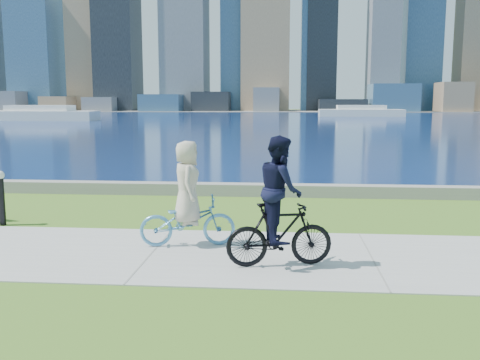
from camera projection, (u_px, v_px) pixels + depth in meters
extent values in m
plane|color=#3D651A|center=(152.00, 253.00, 9.88)|extent=(320.00, 320.00, 0.00)
cube|color=#A2A29D|center=(152.00, 253.00, 9.88)|extent=(80.00, 3.50, 0.02)
cube|color=gray|center=(203.00, 189.00, 15.96)|extent=(90.00, 0.50, 0.35)
cube|color=#0C2150|center=(270.00, 119.00, 80.82)|extent=(320.00, 131.00, 0.01)
cube|color=gray|center=(277.00, 111.00, 137.96)|extent=(320.00, 30.00, 0.12)
cube|color=slate|center=(1.00, 101.00, 134.26)|extent=(11.42, 7.42, 4.99)
cube|color=#876E53|center=(59.00, 104.00, 135.31)|extent=(7.11, 7.95, 3.68)
cube|color=slate|center=(101.00, 104.00, 132.51)|extent=(7.50, 7.35, 3.48)
cube|color=navy|center=(162.00, 103.00, 130.94)|extent=(9.91, 8.23, 4.16)
cube|color=black|center=(211.00, 102.00, 132.00)|extent=(9.17, 6.37, 4.81)
cube|color=slate|center=(267.00, 100.00, 130.54)|extent=(6.14, 9.82, 5.75)
cube|color=black|center=(342.00, 105.00, 128.77)|extent=(11.18, 7.77, 3.01)
cube|color=navy|center=(393.00, 98.00, 126.34)|extent=(10.83, 9.48, 6.54)
cube|color=#876E53|center=(453.00, 97.00, 124.26)|extent=(6.77, 8.71, 6.86)
cube|color=navy|center=(36.00, 49.00, 139.99)|extent=(11.37, 11.04, 32.22)
cube|color=#876E53|center=(86.00, 28.00, 137.70)|extent=(9.11, 6.32, 42.12)
cube|color=navy|center=(237.00, 35.00, 136.10)|extent=(7.75, 7.63, 38.43)
cube|color=#876E53|center=(266.00, 9.00, 132.51)|extent=(11.95, 8.11, 50.35)
cube|color=black|center=(322.00, 35.00, 134.92)|extent=(7.40, 7.80, 38.05)
cube|color=navy|center=(424.00, 10.00, 133.31)|extent=(8.98, 7.00, 50.21)
cube|color=silver|center=(41.00, 116.00, 73.50)|extent=(15.46, 4.42, 1.32)
cube|color=silver|center=(40.00, 108.00, 73.34)|extent=(8.83, 3.31, 0.77)
cube|color=silver|center=(361.00, 113.00, 91.56)|extent=(14.28, 4.08, 1.22)
cube|color=silver|center=(361.00, 107.00, 91.42)|extent=(8.16, 3.06, 0.71)
cylinder|color=black|center=(2.00, 201.00, 12.03)|extent=(0.14, 0.14, 1.11)
sphere|color=silver|center=(0.00, 175.00, 11.94)|extent=(0.20, 0.20, 0.20)
imported|color=#5296C7|center=(188.00, 221.00, 10.29)|extent=(1.00, 1.93, 0.96)
imported|color=beige|center=(187.00, 183.00, 10.18)|extent=(0.66, 0.88, 1.60)
imported|color=black|center=(279.00, 234.00, 9.01)|extent=(0.90, 1.88, 1.09)
imported|color=black|center=(280.00, 189.00, 8.90)|extent=(0.83, 0.98, 1.79)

